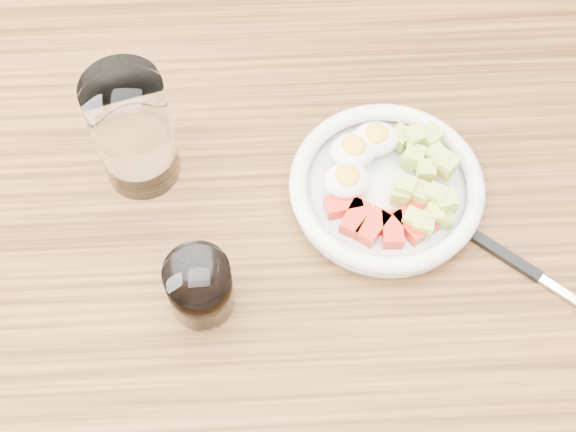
% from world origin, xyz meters
% --- Properties ---
extents(ground, '(4.00, 4.00, 0.00)m').
position_xyz_m(ground, '(0.00, 0.00, 0.00)').
color(ground, brown).
rests_on(ground, ground).
extents(dining_table, '(1.50, 0.90, 0.77)m').
position_xyz_m(dining_table, '(0.00, 0.00, 0.67)').
color(dining_table, brown).
rests_on(dining_table, ground).
extents(bowl, '(0.22, 0.22, 0.05)m').
position_xyz_m(bowl, '(0.10, 0.05, 0.79)').
color(bowl, white).
rests_on(bowl, dining_table).
extents(fork, '(0.15, 0.13, 0.01)m').
position_xyz_m(fork, '(0.24, -0.05, 0.77)').
color(fork, black).
rests_on(fork, dining_table).
extents(water_glass, '(0.08, 0.08, 0.15)m').
position_xyz_m(water_glass, '(-0.17, 0.10, 0.85)').
color(water_glass, white).
rests_on(water_glass, dining_table).
extents(coffee_glass, '(0.07, 0.07, 0.08)m').
position_xyz_m(coffee_glass, '(-0.10, -0.07, 0.81)').
color(coffee_glass, white).
rests_on(coffee_glass, dining_table).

